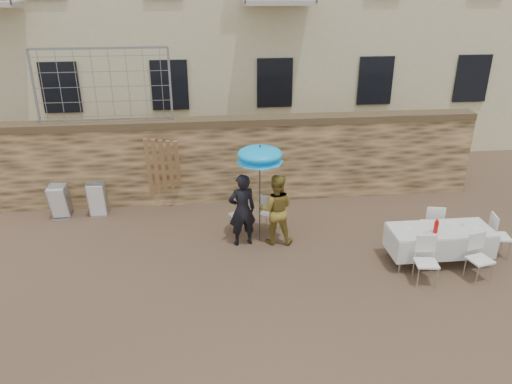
{
  "coord_description": "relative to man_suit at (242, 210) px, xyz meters",
  "views": [
    {
      "loc": [
        -0.63,
        -7.31,
        5.62
      ],
      "look_at": [
        0.4,
        2.2,
        1.4
      ],
      "focal_mm": 35.0,
      "sensor_mm": 36.0,
      "label": 1
    }
  ],
  "objects": [
    {
      "name": "chair_stack_left",
      "position": [
        -4.37,
        1.98,
        -0.38
      ],
      "size": [
        0.46,
        0.55,
        0.92
      ],
      "primitive_type": null,
      "color": "white",
      "rests_on": "ground"
    },
    {
      "name": "ground",
      "position": [
        -0.13,
        -2.52,
        -0.84
      ],
      "size": [
        80.0,
        80.0,
        0.0
      ],
      "primitive_type": "plane",
      "color": "brown",
      "rests_on": "ground"
    },
    {
      "name": "chain_link_fence",
      "position": [
        -3.13,
        2.48,
        2.26
      ],
      "size": [
        3.2,
        0.06,
        1.8
      ],
      "primitive_type": null,
      "color": "gray",
      "rests_on": "stone_wall"
    },
    {
      "name": "stone_wall",
      "position": [
        -0.13,
        2.48,
        0.26
      ],
      "size": [
        13.0,
        0.5,
        2.2
      ],
      "primitive_type": "cube",
      "color": "olive",
      "rests_on": "ground"
    },
    {
      "name": "wood_planks",
      "position": [
        -1.87,
        2.05,
        0.16
      ],
      "size": [
        0.7,
        0.2,
        2.0
      ],
      "primitive_type": null,
      "color": "#A37749",
      "rests_on": "ground"
    },
    {
      "name": "table_chair_side",
      "position": [
        5.43,
        -1.09,
        -0.36
      ],
      "size": [
        0.56,
        0.56,
        0.96
      ],
      "primitive_type": null,
      "rotation": [
        0.0,
        0.0,
        1.4
      ],
      "color": "white",
      "rests_on": "ground"
    },
    {
      "name": "man_suit",
      "position": [
        0.0,
        0.0,
        0.0
      ],
      "size": [
        0.68,
        0.51,
        1.68
      ],
      "primitive_type": "imported",
      "rotation": [
        0.0,
        0.0,
        3.34
      ],
      "color": "black",
      "rests_on": "ground"
    },
    {
      "name": "table_chair_back",
      "position": [
        4.23,
        -0.39,
        -0.36
      ],
      "size": [
        0.57,
        0.57,
        0.96
      ],
      "primitive_type": null,
      "rotation": [
        0.0,
        0.0,
        2.93
      ],
      "color": "white",
      "rests_on": "ground"
    },
    {
      "name": "umbrella",
      "position": [
        0.4,
        0.1,
        1.18
      ],
      "size": [
        1.02,
        1.02,
        2.14
      ],
      "color": "#3F3F44",
      "rests_on": "ground"
    },
    {
      "name": "chair_stack_right",
      "position": [
        -3.47,
        1.98,
        -0.38
      ],
      "size": [
        0.46,
        0.47,
        0.92
      ],
      "primitive_type": null,
      "color": "white",
      "rests_on": "ground"
    },
    {
      "name": "table_chair_front_right",
      "position": [
        4.53,
        -1.94,
        -0.36
      ],
      "size": [
        0.58,
        0.58,
        0.96
      ],
      "primitive_type": null,
      "rotation": [
        0.0,
        0.0,
        0.24
      ],
      "color": "white",
      "rests_on": "ground"
    },
    {
      "name": "couple_chair_left",
      "position": [
        0.0,
        0.55,
        -0.36
      ],
      "size": [
        0.65,
        0.65,
        0.96
      ],
      "primitive_type": null,
      "rotation": [
        0.0,
        0.0,
        3.61
      ],
      "color": "white",
      "rests_on": "ground"
    },
    {
      "name": "banquet_table",
      "position": [
        4.03,
        -1.19,
        -0.11
      ],
      "size": [
        2.1,
        0.85,
        0.78
      ],
      "color": "silver",
      "rests_on": "ground"
    },
    {
      "name": "woman_dress",
      "position": [
        0.75,
        0.0,
        -0.02
      ],
      "size": [
        0.88,
        0.73,
        1.63
      ],
      "primitive_type": "imported",
      "rotation": [
        0.0,
        0.0,
        3.0
      ],
      "color": "gold",
      "rests_on": "ground"
    },
    {
      "name": "soda_bottle",
      "position": [
        3.83,
        -1.34,
        0.06
      ],
      "size": [
        0.09,
        0.09,
        0.26
      ],
      "primitive_type": "cylinder",
      "color": "red",
      "rests_on": "banquet_table"
    },
    {
      "name": "table_chair_front_left",
      "position": [
        3.43,
        -1.94,
        -0.36
      ],
      "size": [
        0.54,
        0.54,
        0.96
      ],
      "primitive_type": null,
      "rotation": [
        0.0,
        0.0,
        -0.13
      ],
      "color": "white",
      "rests_on": "ground"
    },
    {
      "name": "couple_chair_right",
      "position": [
        0.7,
        0.55,
        -0.36
      ],
      "size": [
        0.67,
        0.67,
        0.96
      ],
      "primitive_type": null,
      "rotation": [
        0.0,
        0.0,
        2.54
      ],
      "color": "white",
      "rests_on": "ground"
    }
  ]
}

